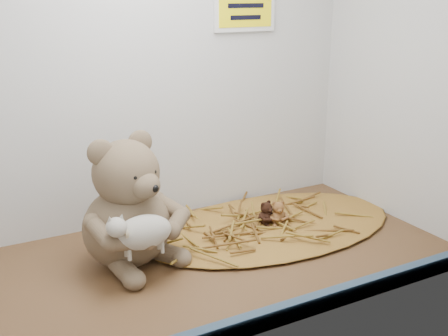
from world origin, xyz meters
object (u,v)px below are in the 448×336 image
toy_lamb (144,232)px  mini_teddy_tan (278,211)px  main_teddy (126,201)px  mini_teddy_brown (266,212)px

toy_lamb → mini_teddy_tan: 42.43cm
main_teddy → mini_teddy_tan: size_ratio=4.75×
main_teddy → mini_teddy_brown: bearing=-17.3°
toy_lamb → mini_teddy_brown: (37.64, 12.01, -7.00)cm
toy_lamb → mini_teddy_tan: size_ratio=2.50×
main_teddy → toy_lamb: main_teddy is taller
mini_teddy_tan → toy_lamb: bearing=-147.3°
main_teddy → toy_lamb: 11.17cm
toy_lamb → mini_teddy_brown: toy_lamb is taller
toy_lamb → mini_teddy_brown: size_ratio=2.50×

